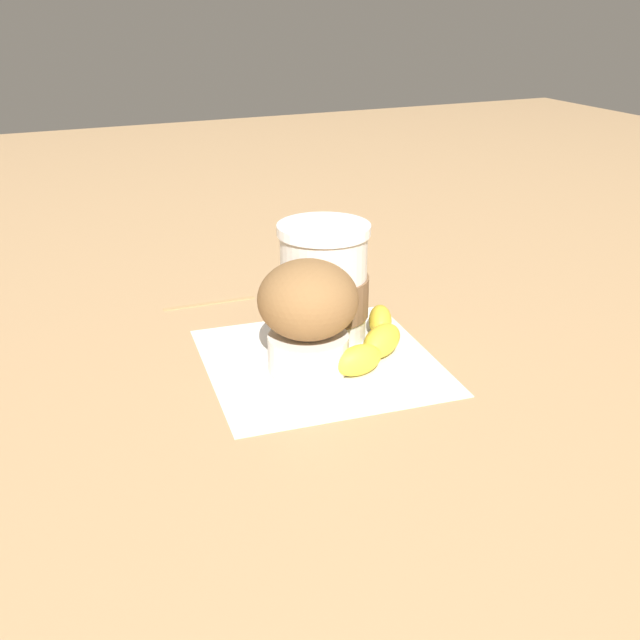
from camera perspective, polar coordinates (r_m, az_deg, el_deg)
The scene contains 6 objects.
ground_plane at distance 0.76m, azimuth -0.00°, elevation -3.19°, with size 3.00×3.00×0.00m, color tan.
paper_napkin at distance 0.76m, azimuth -0.00°, elevation -3.14°, with size 0.23×0.23×0.00m, color white.
coffee_cup at distance 0.79m, azimuth 0.28°, elevation 2.70°, with size 0.10×0.10×0.12m.
muffin at distance 0.72m, azimuth -0.91°, elevation 0.60°, with size 0.10×0.10×0.11m.
banana at distance 0.77m, azimuth 4.21°, elevation -1.52°, with size 0.12×0.11×0.03m.
wooden_stirrer at distance 0.90m, azimuth -8.41°, elevation 1.30°, with size 0.11×0.01×0.00m, color tan.
Camera 1 is at (0.62, -0.27, 0.35)m, focal length 42.00 mm.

